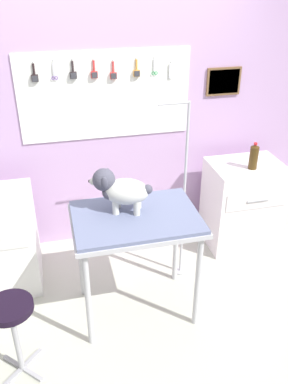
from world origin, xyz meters
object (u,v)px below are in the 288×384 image
Objects in this scene: grooming_table at (136,226)px; cabinet_right at (242,204)px; soda_bottle at (254,157)px; stool at (12,319)px; grooming_arm at (183,202)px; dog at (120,189)px.

grooming_table is 1.45m from cabinet_right.
soda_bottle reaches higher than cabinet_right.
cabinet_right is 2.39m from stool.
grooming_arm reaches higher than soda_bottle.
grooming_arm is 1.60m from stool.
grooming_arm is at bearing 28.16° from stool.
stool is (-2.13, -1.08, 0.06)m from cabinet_right.
soda_bottle is at bearing 21.02° from dog.
grooming_table is 1.37m from soda_bottle.
stool is (-1.39, -0.74, -0.26)m from grooming_arm.
dog is 1.12m from stool.
soda_bottle is (0.00, -0.09, 0.54)m from cabinet_right.
stool is at bearing -151.84° from grooming_arm.
dog reaches higher than stool.
soda_bottle reaches higher than stool.
dog is 0.52× the size of cabinet_right.
dog is 1.42m from soda_bottle.
dog is (-0.58, -0.26, 0.33)m from grooming_arm.
stool is at bearing -155.00° from soda_bottle.
dog is (-0.10, 0.09, 0.27)m from grooming_table.
dog is at bearing -158.98° from soda_bottle.
grooming_table is 3.73× the size of soda_bottle.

